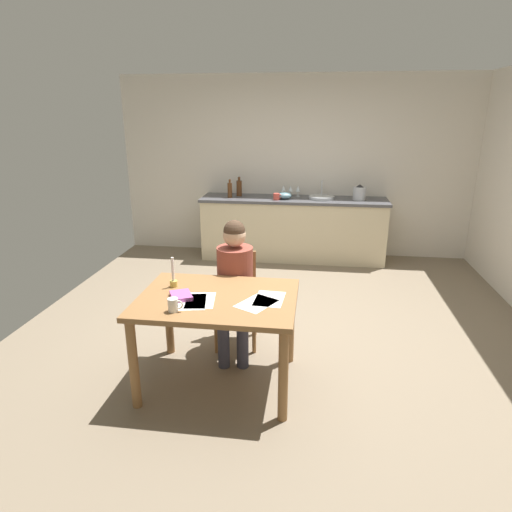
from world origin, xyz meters
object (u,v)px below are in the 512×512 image
object	(u,v)px
person_seated	(235,279)
stovetop_kettle	(359,193)
candlestick	(173,279)
bottle_oil	(230,190)
dining_table	(218,310)
wine_glass_by_kettle	(290,189)
coffee_mug	(174,305)
mixing_bowl	(284,195)
teacup_on_counter	(277,197)
wine_glass_back_left	(283,189)
book_magazine	(181,296)
bottle_vinegar	(239,188)
sink_unit	(321,197)
wine_glass_near_sink	(298,189)
chair_at_table	(236,294)

from	to	relation	value
person_seated	stovetop_kettle	xyz separation A→B (m)	(1.28, 2.72, 0.32)
candlestick	bottle_oil	size ratio (longest dim) A/B	0.94
dining_table	bottle_oil	world-z (taller)	bottle_oil
dining_table	wine_glass_by_kettle	xyz separation A→B (m)	(0.34, 3.41, 0.37)
coffee_mug	mixing_bowl	bearing A→B (deg)	81.69
coffee_mug	bottle_oil	distance (m)	3.49
coffee_mug	teacup_on_counter	distance (m)	3.43
wine_glass_back_left	person_seated	bearing A→B (deg)	-94.04
wine_glass_back_left	stovetop_kettle	bearing A→B (deg)	-7.92
book_magazine	teacup_on_counter	distance (m)	3.20
person_seated	bottle_vinegar	bearing A→B (deg)	99.03
book_magazine	sink_unit	world-z (taller)	sink_unit
dining_table	mixing_bowl	xyz separation A→B (m)	(0.26, 3.20, 0.31)
sink_unit	wine_glass_by_kettle	world-z (taller)	sink_unit
dining_table	wine_glass_near_sink	distance (m)	3.46
wine_glass_near_sink	teacup_on_counter	size ratio (longest dim) A/B	1.23
wine_glass_by_kettle	wine_glass_near_sink	bearing A→B (deg)	0.00
dining_table	bottle_oil	size ratio (longest dim) A/B	4.57
book_magazine	bottle_oil	distance (m)	3.26
mixing_bowl	wine_glass_near_sink	distance (m)	0.29
coffee_mug	teacup_on_counter	xyz separation A→B (m)	(0.41, 3.40, 0.15)
coffee_mug	bottle_oil	bearing A→B (deg)	94.54
candlestick	sink_unit	distance (m)	3.33
coffee_mug	bottle_oil	world-z (taller)	bottle_oil
bottle_oil	bottle_vinegar	xyz separation A→B (m)	(0.11, 0.16, 0.01)
coffee_mug	wine_glass_by_kettle	world-z (taller)	wine_glass_by_kettle
sink_unit	bottle_oil	distance (m)	1.32
wine_glass_near_sink	wine_glass_by_kettle	xyz separation A→B (m)	(-0.11, 0.00, 0.00)
book_magazine	wine_glass_back_left	distance (m)	3.51
wine_glass_near_sink	stovetop_kettle	bearing A→B (deg)	-9.84
candlestick	wine_glass_by_kettle	size ratio (longest dim) A/B	1.60
candlestick	wine_glass_back_left	world-z (taller)	wine_glass_back_left
dining_table	sink_unit	size ratio (longest dim) A/B	3.32
wine_glass_by_kettle	teacup_on_counter	bearing A→B (deg)	-120.16
dining_table	wine_glass_back_left	xyz separation A→B (m)	(0.23, 3.41, 0.37)
sink_unit	chair_at_table	bearing A→B (deg)	-106.71
book_magazine	bottle_oil	xyz separation A→B (m)	(-0.26, 3.24, 0.25)
candlestick	teacup_on_counter	size ratio (longest dim) A/B	1.98
sink_unit	mixing_bowl	size ratio (longest dim) A/B	1.67
bottle_vinegar	person_seated	bearing A→B (deg)	-80.97
chair_at_table	teacup_on_counter	xyz separation A→B (m)	(0.15, 2.42, 0.47)
stovetop_kettle	teacup_on_counter	distance (m)	1.16
stovetop_kettle	person_seated	bearing A→B (deg)	-115.25
teacup_on_counter	chair_at_table	bearing A→B (deg)	-93.47
coffee_mug	mixing_bowl	world-z (taller)	mixing_bowl
stovetop_kettle	mixing_bowl	bearing A→B (deg)	-176.63
chair_at_table	sink_unit	xyz separation A→B (m)	(0.77, 2.57, 0.45)
sink_unit	wine_glass_near_sink	distance (m)	0.38
stovetop_kettle	wine_glass_near_sink	xyz separation A→B (m)	(-0.86, 0.15, 0.01)
person_seated	candlestick	xyz separation A→B (m)	(-0.42, -0.39, 0.13)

